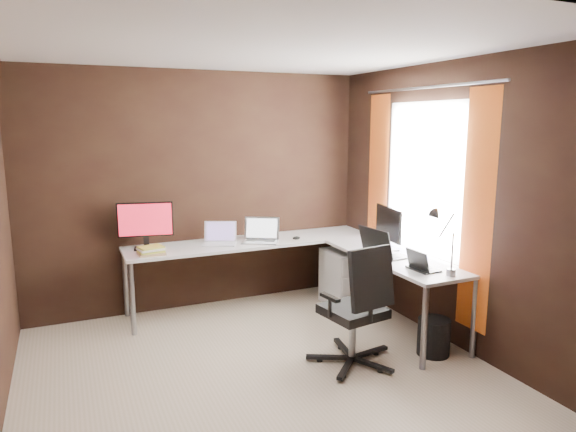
# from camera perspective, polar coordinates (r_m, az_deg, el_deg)

# --- Properties ---
(room) EXTENTS (3.60, 3.60, 2.50)m
(room) POSITION_cam_1_polar(r_m,az_deg,el_deg) (4.00, 1.11, 0.38)
(room) COLOR #BDA993
(room) RESTS_ON ground
(desk) EXTENTS (2.65, 2.25, 0.73)m
(desk) POSITION_cam_1_polar(r_m,az_deg,el_deg) (5.20, 1.59, -4.01)
(desk) COLOR silver
(desk) RESTS_ON ground
(drawer_pedestal) EXTENTS (0.42, 0.50, 0.60)m
(drawer_pedestal) POSITION_cam_1_polar(r_m,az_deg,el_deg) (5.66, 6.49, -6.83)
(drawer_pedestal) COLOR silver
(drawer_pedestal) RESTS_ON ground
(monitor_left) EXTENTS (0.53, 0.19, 0.47)m
(monitor_left) POSITION_cam_1_polar(r_m,az_deg,el_deg) (5.26, -15.56, -0.73)
(monitor_left) COLOR black
(monitor_left) RESTS_ON desk
(monitor_right) EXTENTS (0.15, 0.51, 0.43)m
(monitor_right) POSITION_cam_1_polar(r_m,az_deg,el_deg) (5.13, 11.12, -1.04)
(monitor_right) COLOR black
(monitor_right) RESTS_ON desk
(laptop_white) EXTENTS (0.40, 0.35, 0.22)m
(laptop_white) POSITION_cam_1_polar(r_m,az_deg,el_deg) (5.36, -7.58, -2.55)
(laptop_white) COLOR silver
(laptop_white) RESTS_ON desk
(laptop_silver) EXTENTS (0.45, 0.42, 0.25)m
(laptop_silver) POSITION_cam_1_polar(r_m,az_deg,el_deg) (5.42, -3.03, -2.28)
(laptop_silver) COLOR silver
(laptop_silver) RESTS_ON desk
(laptop_black_big) EXTENTS (0.35, 0.46, 0.28)m
(laptop_black_big) POSITION_cam_1_polar(r_m,az_deg,el_deg) (4.90, 10.29, -3.73)
(laptop_black_big) COLOR black
(laptop_black_big) RESTS_ON desk
(laptop_black_small) EXTENTS (0.20, 0.27, 0.18)m
(laptop_black_small) POSITION_cam_1_polar(r_m,az_deg,el_deg) (4.52, 14.59, -5.35)
(laptop_black_small) COLOR black
(laptop_black_small) RESTS_ON desk
(book_stack) EXTENTS (0.26, 0.22, 0.08)m
(book_stack) POSITION_cam_1_polar(r_m,az_deg,el_deg) (5.06, -14.96, -3.74)
(book_stack) COLOR #93734F
(book_stack) RESTS_ON desk
(mouse_left) EXTENTS (0.10, 0.08, 0.03)m
(mouse_left) POSITION_cam_1_polar(r_m,az_deg,el_deg) (5.01, -14.90, -4.10)
(mouse_left) COLOR black
(mouse_left) RESTS_ON desk
(mouse_corner) EXTENTS (0.09, 0.05, 0.03)m
(mouse_corner) POSITION_cam_1_polar(r_m,az_deg,el_deg) (5.50, 0.93, -2.46)
(mouse_corner) COLOR black
(mouse_corner) RESTS_ON desk
(desk_lamp) EXTENTS (0.19, 0.21, 0.55)m
(desk_lamp) POSITION_cam_1_polar(r_m,az_deg,el_deg) (4.37, 16.71, -1.87)
(desk_lamp) COLOR slate
(desk_lamp) RESTS_ON desk
(office_chair) EXTENTS (0.57, 0.58, 1.03)m
(office_chair) POSITION_cam_1_polar(r_m,az_deg,el_deg) (4.33, 7.52, -12.43)
(office_chair) COLOR black
(office_chair) RESTS_ON ground
(wastebasket) EXTENTS (0.28, 0.28, 0.32)m
(wastebasket) POSITION_cam_1_polar(r_m,az_deg,el_deg) (4.69, 15.87, -12.77)
(wastebasket) COLOR black
(wastebasket) RESTS_ON ground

